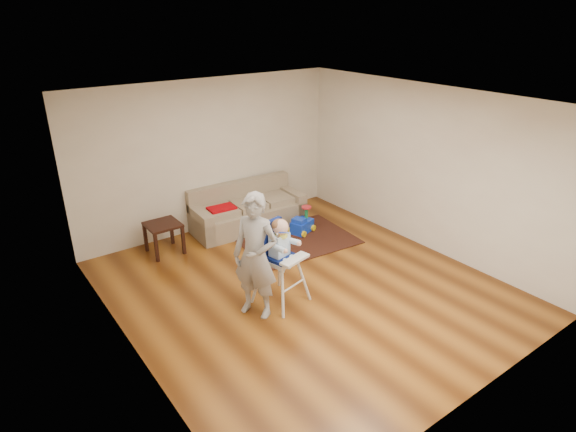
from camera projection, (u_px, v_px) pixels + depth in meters
ground at (304, 287)px, 7.05m from camera, size 5.50×5.50×0.00m
room_envelope at (283, 156)px, 6.70m from camera, size 5.04×5.52×2.72m
sofa at (248, 207)px, 8.85m from camera, size 2.13×0.98×0.80m
side_table at (164, 238)px, 7.97m from camera, size 0.53×0.53×0.53m
area_rug at (297, 240)px, 8.49m from camera, size 2.02×1.59×0.02m
ride_on_toy at (302, 220)px, 8.68m from camera, size 0.49×0.42×0.46m
toy_ball at (284, 250)px, 7.95m from camera, size 0.14×0.14×0.14m
high_chair at (281, 263)px, 6.49m from camera, size 0.70×0.70×1.25m
adult at (256, 256)px, 6.14m from camera, size 0.66×0.74×1.70m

